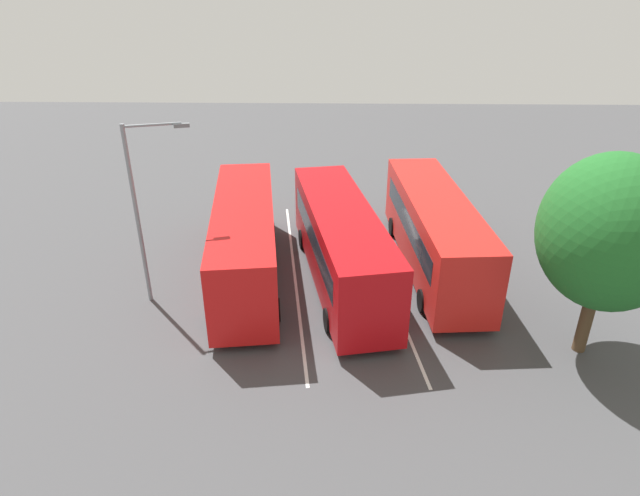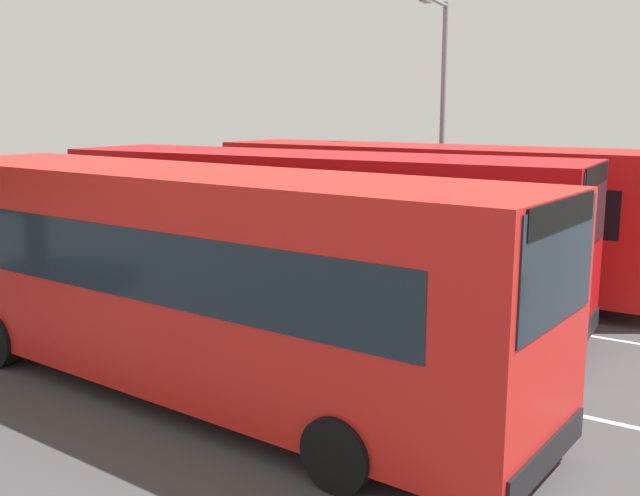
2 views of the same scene
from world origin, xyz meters
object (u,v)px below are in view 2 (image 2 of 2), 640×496
object	(u,v)px
bus_center_left	(310,230)
bus_center_right	(431,210)
street_lamp	(441,112)
bus_far_left	(195,274)

from	to	relation	value
bus_center_left	bus_center_right	distance (m)	4.10
bus_center_left	street_lamp	size ratio (longest dim) A/B	1.55
bus_center_left	street_lamp	world-z (taller)	street_lamp
bus_center_left	bus_far_left	bearing A→B (deg)	-83.03
bus_far_left	street_lamp	size ratio (longest dim) A/B	1.54
bus_far_left	bus_center_left	world-z (taller)	same
bus_center_right	street_lamp	xyz separation A→B (m)	(-1.94, 3.46, 2.33)
bus_far_left	bus_center_left	distance (m)	4.34
bus_center_left	street_lamp	distance (m)	8.06
bus_far_left	bus_center_right	xyz separation A→B (m)	(-1.04, 8.21, 0.00)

